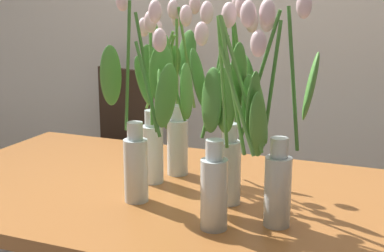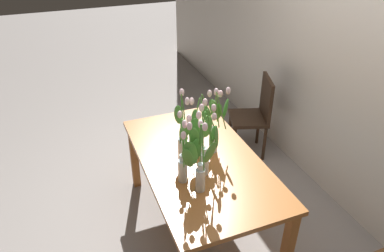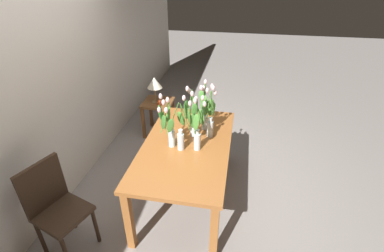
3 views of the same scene
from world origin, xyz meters
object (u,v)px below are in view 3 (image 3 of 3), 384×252
tulip_vase_1 (180,130)px  tulip_vase_4 (204,112)px  dining_table (187,151)px  dining_chair (55,204)px  table_lamp (155,83)px  pillar_candle (159,103)px  tulip_vase_2 (197,131)px  side_table (158,109)px  tulip_vase_3 (168,128)px  tulip_vase_5 (193,117)px  tulip_vase_0 (210,116)px

tulip_vase_1 → tulip_vase_4: (0.40, -0.18, 0.00)m
dining_table → dining_chair: (-0.83, 1.02, -0.12)m
table_lamp → pillar_candle: table_lamp is taller
dining_table → table_lamp: bearing=29.7°
tulip_vase_2 → side_table: tulip_vase_2 is taller
side_table → tulip_vase_1: bearing=-154.2°
tulip_vase_2 → side_table: size_ratio=1.07×
tulip_vase_3 → pillar_candle: bearing=20.8°
tulip_vase_4 → tulip_vase_5: size_ratio=1.00×
tulip_vase_5 → side_table: size_ratio=1.05×
tulip_vase_3 → table_lamp: (1.38, 0.57, -0.12)m
dining_table → tulip_vase_3: tulip_vase_3 is taller
dining_table → tulip_vase_3: size_ratio=2.80×
tulip_vase_1 → tulip_vase_0: bearing=-38.8°
dining_table → tulip_vase_5: 0.37m
dining_chair → table_lamp: 2.17m
tulip_vase_0 → tulip_vase_1: (-0.31, 0.25, -0.01)m
tulip_vase_0 → side_table: bearing=40.5°
side_table → pillar_candle: 0.20m
table_lamp → pillar_candle: bearing=-137.7°
tulip_vase_4 → dining_chair: 1.69m
tulip_vase_0 → dining_table: bearing=139.5°
tulip_vase_3 → side_table: size_ratio=1.04×
dining_table → tulip_vase_2: tulip_vase_2 is taller
table_lamp → tulip_vase_2: bearing=-147.5°
tulip_vase_2 → pillar_candle: (1.26, 0.78, -0.36)m
dining_table → pillar_candle: size_ratio=21.33×
tulip_vase_4 → tulip_vase_0: bearing=-140.0°
tulip_vase_0 → tulip_vase_3: bearing=131.5°
dining_chair → pillar_candle: 2.07m
tulip_vase_5 → table_lamp: (1.12, 0.77, -0.12)m
side_table → tulip_vase_0: bearing=-139.5°
tulip_vase_0 → table_lamp: size_ratio=1.41×
tulip_vase_3 → tulip_vase_1: bearing=-82.2°
tulip_vase_3 → tulip_vase_4: 0.51m
dining_table → pillar_candle: bearing=28.6°
tulip_vase_0 → table_lamp: (1.05, 0.94, -0.11)m
tulip_vase_4 → pillar_candle: 1.24m
tulip_vase_1 → tulip_vase_4: size_ratio=0.97×
tulip_vase_4 → side_table: size_ratio=1.05×
dining_table → pillar_candle: (1.21, 0.66, -0.06)m
tulip_vase_1 → side_table: (1.39, 0.67, -0.52)m
tulip_vase_3 → table_lamp: bearing=22.5°
tulip_vase_1 → tulip_vase_3: size_ratio=0.98×
pillar_candle → table_lamp: bearing=42.3°
dining_table → tulip_vase_2: (-0.05, -0.12, 0.30)m
tulip_vase_1 → dining_chair: size_ratio=0.60×
tulip_vase_3 → tulip_vase_4: tulip_vase_4 is taller
tulip_vase_5 → pillar_candle: (1.04, 0.69, -0.38)m
tulip_vase_2 → tulip_vase_4: size_ratio=1.02×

